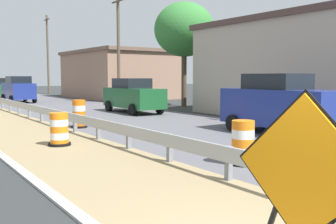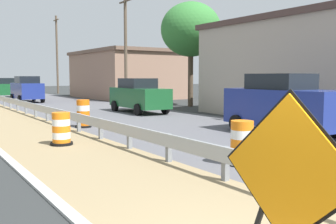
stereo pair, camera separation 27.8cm
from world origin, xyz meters
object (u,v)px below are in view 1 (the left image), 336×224
car_lead_near_lane (18,89)px  car_mid_far_lane (280,104)px  traffic_barrel_nearest (243,145)px  warning_sign_diamond (303,176)px  traffic_barrel_close (59,131)px  car_trailing_near_lane (133,95)px  traffic_barrel_mid (79,115)px  utility_pole_far (48,53)px  utility_pole_mid (118,47)px

car_lead_near_lane → car_mid_far_lane: 23.32m
traffic_barrel_nearest → warning_sign_diamond: bearing=-129.3°
traffic_barrel_close → car_trailing_near_lane: car_trailing_near_lane is taller
traffic_barrel_mid → car_mid_far_lane: size_ratio=0.26×
traffic_barrel_close → utility_pole_far: (10.79, 34.47, 4.35)m
traffic_barrel_mid → utility_pole_far: 32.47m
car_lead_near_lane → utility_pole_far: utility_pole_far is taller
traffic_barrel_nearest → car_trailing_near_lane: size_ratio=0.23×
traffic_barrel_close → traffic_barrel_nearest: bearing=-61.4°
warning_sign_diamond → traffic_barrel_close: bearing=-98.7°
traffic_barrel_mid → car_trailing_near_lane: size_ratio=0.24×
traffic_barrel_nearest → utility_pole_mid: utility_pole_mid is taller
traffic_barrel_nearest → car_lead_near_lane: 25.72m
warning_sign_diamond → traffic_barrel_mid: bearing=-107.2°
traffic_barrel_close → car_lead_near_lane: size_ratio=0.24×
car_lead_near_lane → utility_pole_mid: (6.21, -5.41, 3.27)m
traffic_barrel_mid → car_mid_far_lane: 7.89m
car_lead_near_lane → car_mid_far_lane: (3.40, -23.07, 0.05)m
car_mid_far_lane → utility_pole_mid: size_ratio=0.54×
car_lead_near_lane → utility_pole_mid: bearing=-130.9°
traffic_barrel_nearest → traffic_barrel_close: (-2.71, 4.97, -0.03)m
car_lead_near_lane → utility_pole_mid: size_ratio=0.50×
traffic_barrel_close → utility_pole_mid: utility_pole_mid is taller
traffic_barrel_nearest → car_lead_near_lane: bearing=87.3°
traffic_barrel_nearest → car_trailing_near_lane: (4.41, 12.88, 0.51)m
utility_pole_mid → utility_pole_far: utility_pole_far is taller
car_mid_far_lane → utility_pole_mid: bearing=171.5°
car_lead_near_lane → car_mid_far_lane: bearing=-171.4°
traffic_barrel_nearest → car_mid_far_lane: 5.33m
traffic_barrel_nearest → traffic_barrel_close: bearing=118.6°
warning_sign_diamond → car_trailing_near_lane: size_ratio=0.43×
traffic_barrel_mid → car_trailing_near_lane: car_trailing_near_lane is taller
traffic_barrel_nearest → car_lead_near_lane: (1.20, 25.69, 0.57)m
car_trailing_near_lane → car_mid_far_lane: 10.26m
car_trailing_near_lane → utility_pole_far: bearing=173.9°
traffic_barrel_close → traffic_barrel_mid: (2.05, 3.49, 0.07)m
traffic_barrel_mid → traffic_barrel_nearest: bearing=-85.5°
traffic_barrel_nearest → utility_pole_mid: size_ratio=0.13×
traffic_barrel_mid → car_lead_near_lane: bearing=83.8°
car_mid_far_lane → car_lead_near_lane: bearing=-171.1°
car_trailing_near_lane → warning_sign_diamond: bearing=-22.6°
traffic_barrel_close → car_mid_far_lane: car_mid_far_lane is taller
traffic_barrel_close → utility_pole_far: utility_pole_far is taller
traffic_barrel_mid → traffic_barrel_close: bearing=-120.4°
traffic_barrel_nearest → utility_pole_far: bearing=78.4°
traffic_barrel_nearest → car_lead_near_lane: car_lead_near_lane is taller
car_mid_far_lane → traffic_barrel_close: bearing=-107.3°
utility_pole_mid → utility_pole_far: 19.18m
warning_sign_diamond → car_trailing_near_lane: 18.41m
traffic_barrel_nearest → traffic_barrel_mid: size_ratio=0.93×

